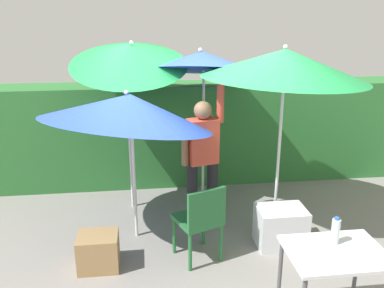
{
  "coord_description": "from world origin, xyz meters",
  "views": [
    {
      "loc": [
        -0.58,
        -4.32,
        2.62
      ],
      "look_at": [
        0.0,
        0.3,
        1.1
      ],
      "focal_mm": 38.17,
      "sensor_mm": 36.0,
      "label": 1
    }
  ],
  "objects_px": {
    "crate_cardboard": "(98,251)",
    "umbrella_yellow": "(285,64)",
    "folding_table": "(335,261)",
    "chair_plastic": "(201,218)",
    "umbrella_rainbow": "(129,109)",
    "cooler_box": "(281,227)",
    "umbrella_navy": "(129,55)",
    "person_vendor": "(203,154)",
    "umbrella_orange": "(202,61)",
    "bottle_water": "(335,231)"
  },
  "relations": [
    {
      "from": "umbrella_rainbow",
      "to": "bottle_water",
      "type": "bearing_deg",
      "value": -44.41
    },
    {
      "from": "umbrella_rainbow",
      "to": "umbrella_yellow",
      "type": "relative_size",
      "value": 0.88
    },
    {
      "from": "chair_plastic",
      "to": "crate_cardboard",
      "type": "distance_m",
      "value": 1.14
    },
    {
      "from": "umbrella_yellow",
      "to": "person_vendor",
      "type": "distance_m",
      "value": 1.45
    },
    {
      "from": "umbrella_rainbow",
      "to": "folding_table",
      "type": "xyz_separation_m",
      "value": [
        1.67,
        -1.78,
        -0.91
      ]
    },
    {
      "from": "umbrella_yellow",
      "to": "chair_plastic",
      "type": "xyz_separation_m",
      "value": [
        -1.04,
        -0.62,
        -1.54
      ]
    },
    {
      "from": "umbrella_yellow",
      "to": "umbrella_navy",
      "type": "distance_m",
      "value": 1.93
    },
    {
      "from": "person_vendor",
      "to": "umbrella_navy",
      "type": "bearing_deg",
      "value": 147.51
    },
    {
      "from": "person_vendor",
      "to": "crate_cardboard",
      "type": "bearing_deg",
      "value": -145.43
    },
    {
      "from": "umbrella_navy",
      "to": "crate_cardboard",
      "type": "height_order",
      "value": "umbrella_navy"
    },
    {
      "from": "umbrella_orange",
      "to": "cooler_box",
      "type": "relative_size",
      "value": 4.12
    },
    {
      "from": "person_vendor",
      "to": "chair_plastic",
      "type": "xyz_separation_m",
      "value": [
        -0.15,
        -0.86,
        -0.42
      ]
    },
    {
      "from": "cooler_box",
      "to": "bottle_water",
      "type": "height_order",
      "value": "bottle_water"
    },
    {
      "from": "umbrella_rainbow",
      "to": "umbrella_navy",
      "type": "distance_m",
      "value": 0.94
    },
    {
      "from": "umbrella_navy",
      "to": "folding_table",
      "type": "relative_size",
      "value": 3.07
    },
    {
      "from": "crate_cardboard",
      "to": "person_vendor",
      "type": "bearing_deg",
      "value": 34.57
    },
    {
      "from": "umbrella_navy",
      "to": "chair_plastic",
      "type": "distance_m",
      "value": 2.24
    },
    {
      "from": "person_vendor",
      "to": "folding_table",
      "type": "distance_m",
      "value": 2.18
    },
    {
      "from": "umbrella_rainbow",
      "to": "person_vendor",
      "type": "bearing_deg",
      "value": 15.12
    },
    {
      "from": "cooler_box",
      "to": "umbrella_navy",
      "type": "bearing_deg",
      "value": 144.12
    },
    {
      "from": "umbrella_orange",
      "to": "umbrella_rainbow",
      "type": "bearing_deg",
      "value": -136.31
    },
    {
      "from": "umbrella_navy",
      "to": "bottle_water",
      "type": "bearing_deg",
      "value": -55.33
    },
    {
      "from": "crate_cardboard",
      "to": "bottle_water",
      "type": "distance_m",
      "value": 2.42
    },
    {
      "from": "chair_plastic",
      "to": "folding_table",
      "type": "distance_m",
      "value": 1.5
    },
    {
      "from": "umbrella_yellow",
      "to": "folding_table",
      "type": "xyz_separation_m",
      "value": [
        -0.09,
        -1.77,
        -1.38
      ]
    },
    {
      "from": "umbrella_yellow",
      "to": "crate_cardboard",
      "type": "bearing_deg",
      "value": -163.91
    },
    {
      "from": "umbrella_orange",
      "to": "cooler_box",
      "type": "bearing_deg",
      "value": -61.31
    },
    {
      "from": "umbrella_navy",
      "to": "chair_plastic",
      "type": "relative_size",
      "value": 2.76
    },
    {
      "from": "umbrella_rainbow",
      "to": "person_vendor",
      "type": "xyz_separation_m",
      "value": [
        0.87,
        0.23,
        -0.65
      ]
    },
    {
      "from": "person_vendor",
      "to": "folding_table",
      "type": "bearing_deg",
      "value": -68.43
    },
    {
      "from": "umbrella_yellow",
      "to": "person_vendor",
      "type": "relative_size",
      "value": 1.21
    },
    {
      "from": "umbrella_yellow",
      "to": "crate_cardboard",
      "type": "height_order",
      "value": "umbrella_yellow"
    },
    {
      "from": "umbrella_navy",
      "to": "crate_cardboard",
      "type": "relative_size",
      "value": 5.77
    },
    {
      "from": "umbrella_navy",
      "to": "person_vendor",
      "type": "distance_m",
      "value": 1.55
    },
    {
      "from": "umbrella_yellow",
      "to": "umbrella_navy",
      "type": "bearing_deg",
      "value": 155.72
    },
    {
      "from": "umbrella_navy",
      "to": "cooler_box",
      "type": "bearing_deg",
      "value": -35.88
    },
    {
      "from": "umbrella_rainbow",
      "to": "crate_cardboard",
      "type": "bearing_deg",
      "value": -120.98
    },
    {
      "from": "crate_cardboard",
      "to": "folding_table",
      "type": "height_order",
      "value": "folding_table"
    },
    {
      "from": "umbrella_orange",
      "to": "person_vendor",
      "type": "relative_size",
      "value": 1.22
    },
    {
      "from": "umbrella_yellow",
      "to": "chair_plastic",
      "type": "height_order",
      "value": "umbrella_yellow"
    },
    {
      "from": "umbrella_orange",
      "to": "folding_table",
      "type": "distance_m",
      "value": 3.08
    },
    {
      "from": "crate_cardboard",
      "to": "umbrella_yellow",
      "type": "bearing_deg",
      "value": 16.09
    },
    {
      "from": "umbrella_yellow",
      "to": "umbrella_navy",
      "type": "xyz_separation_m",
      "value": [
        -1.75,
        0.79,
        0.04
      ]
    },
    {
      "from": "person_vendor",
      "to": "folding_table",
      "type": "height_order",
      "value": "person_vendor"
    },
    {
      "from": "umbrella_rainbow",
      "to": "folding_table",
      "type": "relative_size",
      "value": 2.5
    },
    {
      "from": "umbrella_rainbow",
      "to": "chair_plastic",
      "type": "relative_size",
      "value": 2.25
    },
    {
      "from": "cooler_box",
      "to": "bottle_water",
      "type": "bearing_deg",
      "value": -89.7
    },
    {
      "from": "crate_cardboard",
      "to": "cooler_box",
      "type": "bearing_deg",
      "value": 5.14
    },
    {
      "from": "person_vendor",
      "to": "cooler_box",
      "type": "xyz_separation_m",
      "value": [
        0.82,
        -0.67,
        -0.7
      ]
    },
    {
      "from": "chair_plastic",
      "to": "cooler_box",
      "type": "xyz_separation_m",
      "value": [
        0.97,
        0.19,
        -0.28
      ]
    }
  ]
}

